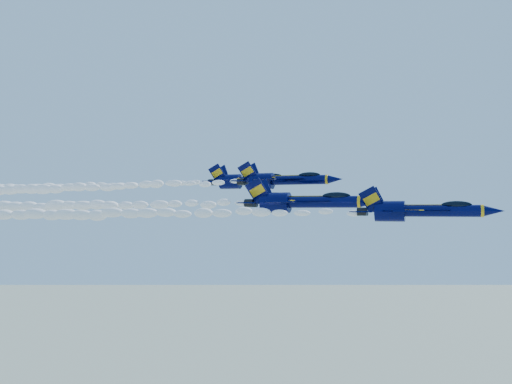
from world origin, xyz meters
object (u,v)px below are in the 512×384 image
(jet_lead, at_px, (418,210))
(jet_second, at_px, (301,202))
(jet_third, at_px, (282,180))
(jet_fourth, at_px, (248,181))

(jet_lead, height_order, jet_second, jet_second)
(jet_lead, relative_size, jet_third, 0.92)
(jet_third, bearing_deg, jet_second, -56.60)
(jet_lead, distance_m, jet_second, 18.27)
(jet_lead, xyz_separation_m, jet_third, (-22.13, 16.37, 5.03))
(jet_third, xyz_separation_m, jet_fourth, (-11.44, 13.71, 0.91))
(jet_second, height_order, jet_third, jet_third)
(jet_lead, relative_size, jet_fourth, 0.84)
(jet_second, xyz_separation_m, jet_third, (-5.65, 8.57, 3.75))
(jet_third, distance_m, jet_fourth, 17.88)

